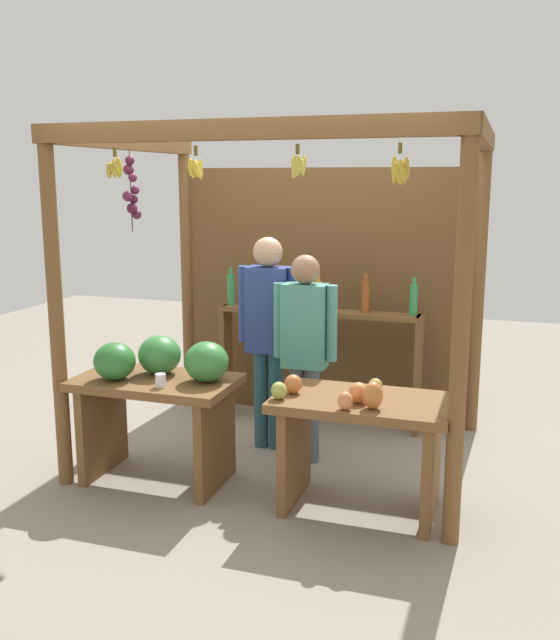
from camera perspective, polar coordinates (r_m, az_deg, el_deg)
ground_plane at (r=5.54m, az=0.66°, el=-10.75°), size 12.00×12.00×0.00m
market_stall at (r=5.60m, az=2.02°, el=4.60°), size 2.75×2.11×2.43m
fruit_counter_left at (r=4.93m, az=-9.80°, el=-5.44°), size 1.13×0.64×1.02m
fruit_counter_right at (r=4.49m, az=6.48°, el=-8.79°), size 1.10×0.64×0.91m
bottle_shelf_unit at (r=5.99m, az=3.04°, el=-1.27°), size 1.76×0.22×1.34m
vendor_man at (r=5.38m, az=-0.98°, el=-0.26°), size 0.48×0.23×1.66m
vendor_woman at (r=5.14m, az=2.04°, el=-1.66°), size 0.48×0.21×1.56m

